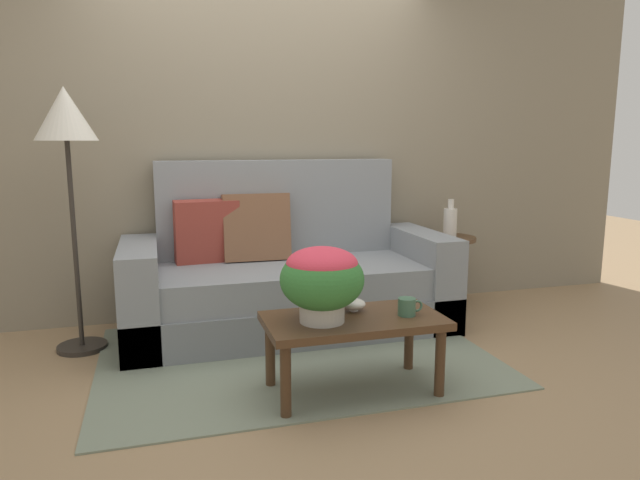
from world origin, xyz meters
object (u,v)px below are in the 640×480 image
Objects in this scene: floor_lamp at (66,132)px; coffee_mug at (407,307)px; couch at (286,279)px; coffee_table at (354,328)px; table_vase at (450,222)px; side_table at (447,259)px; snack_bowl at (354,304)px; potted_plant at (322,278)px.

coffee_mug is (1.73, -1.13, -0.91)m from floor_lamp.
couch is 1.36× the size of floor_lamp.
table_vase is (1.25, 1.28, 0.34)m from coffee_table.
side_table is 4.16× the size of coffee_mug.
snack_bowl is at bearing -135.73° from side_table.
floor_lamp reaches higher than snack_bowl.
snack_bowl is (-1.21, -1.18, 0.05)m from side_table.
potted_plant is 3.34× the size of snack_bowl.
table_vase is at bearing 42.27° from potted_plant.
floor_lamp is (-1.35, -0.07, 1.02)m from couch.
potted_plant is 3.09× the size of coffee_mug.
couch reaches higher than side_table.
coffee_table is (0.10, -1.14, 0.00)m from couch.
potted_plant is (-0.18, -0.03, 0.29)m from coffee_table.
snack_bowl is (0.04, 0.11, 0.09)m from coffee_table.
table_vase is (0.01, -0.01, 0.30)m from side_table.
couch is 5.25× the size of potted_plant.
coffee_mug is at bearing -10.54° from coffee_table.
potted_plant is at bearing -171.60° from coffee_table.
floor_lamp reaches higher than couch.
potted_plant is (1.27, -1.10, -0.73)m from floor_lamp.
snack_bowl is (0.14, -1.04, 0.10)m from couch.
side_table is 1.69m from snack_bowl.
coffee_table is at bearing -36.56° from floor_lamp.
couch is 16.25× the size of coffee_mug.
potted_plant reaches higher than coffee_mug.
floor_lamp is 11.92× the size of coffee_mug.
floor_lamp is (-2.70, -0.20, 0.97)m from side_table.
side_table is at bearing 42.59° from potted_plant.
coffee_table is 0.57× the size of floor_lamp.
side_table is 0.35× the size of floor_lamp.
snack_bowl is (-0.24, 0.16, -0.01)m from coffee_mug.
coffee_mug is (0.38, -1.20, 0.11)m from couch.
floor_lamp is at bearing 139.07° from potted_plant.
table_vase is (1.36, 0.13, 0.34)m from couch.
side_table is (1.35, 0.14, 0.04)m from couch.
coffee_table is 0.15m from snack_bowl.
snack_bowl is at bearing 146.80° from coffee_mug.
couch reaches higher than coffee_table.
potted_plant is 1.43× the size of table_vase.
floor_lamp reaches higher than table_vase.
table_vase is (2.71, 0.20, -0.68)m from floor_lamp.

